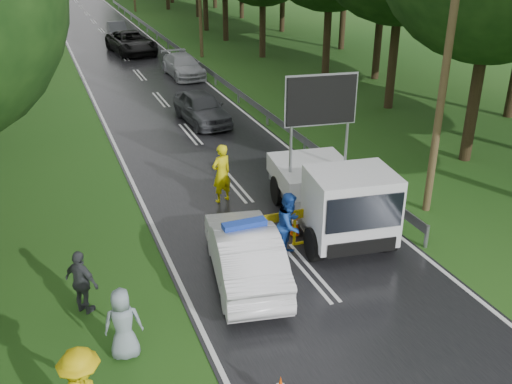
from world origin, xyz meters
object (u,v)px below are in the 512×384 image
police_sedan (245,253)px  barrier (269,224)px  queue_car_first (202,108)px  work_truck (333,194)px  civilian (290,225)px  queue_car_fourth (117,30)px  officer (222,174)px  queue_car_second (183,66)px  queue_car_third (131,42)px

police_sedan → barrier: police_sedan is taller
queue_car_first → barrier: bearing=-101.6°
work_truck → queue_car_first: (-0.72, 11.48, -0.46)m
barrier → civilian: (0.45, -0.41, 0.08)m
barrier → queue_car_fourth: queue_car_fourth is taller
queue_car_fourth → civilian: bearing=-89.4°
officer → queue_car_second: officer is taller
work_truck → civilian: size_ratio=3.04×
work_truck → queue_car_third: (-0.89, 29.13, -0.40)m
work_truck → queue_car_first: size_ratio=1.34×
police_sedan → barrier: bearing=-126.1°
civilian → queue_car_second: civilian is taller
civilian → queue_car_second: 21.85m
work_truck → officer: size_ratio=2.86×
officer → queue_car_second: bearing=-120.0°
barrier → civilian: size_ratio=1.46×
civilian → queue_car_first: bearing=43.2°
work_truck → queue_car_fourth: bearing=99.0°
officer → queue_car_fourth: bearing=-112.3°
barrier → officer: size_ratio=1.37×
work_truck → queue_car_fourth: size_ratio=1.44×
queue_car_first → queue_car_third: 17.64m
queue_car_first → queue_car_second: 9.41m
police_sedan → officer: bearing=-90.9°
work_truck → officer: bearing=136.9°
queue_car_second → queue_car_third: 8.52m
barrier → civilian: civilian is taller
civilian → barrier: bearing=95.7°
police_sedan → queue_car_fourth: size_ratio=1.20×
barrier → queue_car_third: 29.67m
barrier → queue_car_second: queue_car_second is taller
work_truck → queue_car_first: 11.51m
queue_car_first → queue_car_third: size_ratio=0.76×
officer → queue_car_third: bearing=-113.0°
queue_car_second → queue_car_first: bearing=-101.1°
police_sedan → queue_car_second: (4.17, 22.34, -0.10)m
queue_car_first → police_sedan: bearing=-105.7°
work_truck → civilian: work_truck is taller
queue_car_first → queue_car_second: bearing=76.5°
queue_car_third → officer: bearing=-100.8°
barrier → queue_car_second: (3.07, 21.28, -0.20)m
work_truck → civilian: (-1.82, -0.92, -0.24)m
queue_car_third → work_truck: bearing=-95.5°
police_sedan → queue_car_fourth: (2.48, 37.42, -0.10)m
officer → queue_car_fourth: size_ratio=0.50×
queue_car_first → queue_car_third: bearing=86.3°
police_sedan → officer: officer is taller
police_sedan → queue_car_fourth: bearing=-83.9°
civilian → queue_car_fourth: bearing=46.8°
queue_car_fourth → work_truck: bearing=-86.5°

